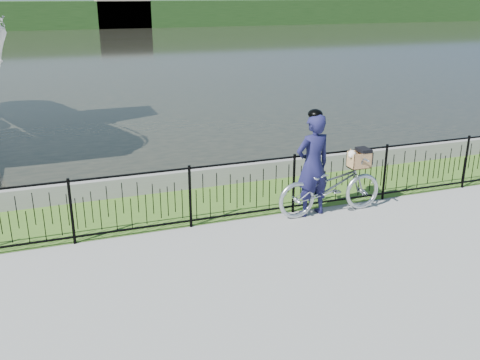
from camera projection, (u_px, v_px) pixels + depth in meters
name	position (u px, v px, depth m)	size (l,w,h in m)	color
ground	(278.00, 257.00, 8.45)	(120.00, 120.00, 0.00)	gray
grass_strip	(227.00, 200.00, 10.76)	(60.00, 2.00, 0.01)	#406620
water	(91.00, 51.00, 37.74)	(120.00, 120.00, 0.00)	black
quay_wall	(212.00, 176.00, 11.58)	(60.00, 0.30, 0.40)	gray
fence	(244.00, 190.00, 9.68)	(14.00, 0.06, 1.15)	black
far_treeline	(68.00, 15.00, 61.20)	(120.00, 6.00, 3.00)	#204119
far_building_right	(123.00, 14.00, 61.75)	(6.00, 3.00, 3.20)	gray
bicycle_rig	(331.00, 185.00, 9.97)	(2.09, 0.73, 1.23)	#B3B9C0
cyclist	(313.00, 164.00, 9.77)	(0.76, 0.55, 2.00)	#16163E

